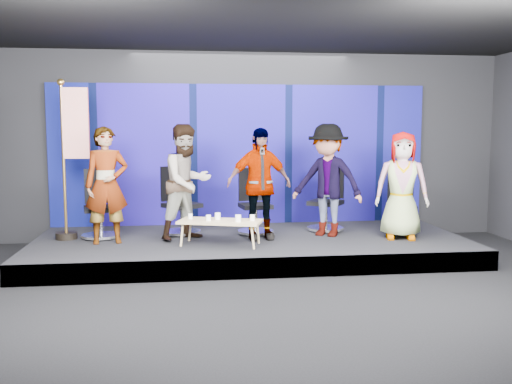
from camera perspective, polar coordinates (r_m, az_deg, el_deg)
ground at (r=7.10m, az=1.86°, el=-10.78°), size 10.00×10.00×0.00m
room_walls at (r=6.79m, az=1.93°, el=9.21°), size 10.02×8.02×3.51m
riser at (r=9.46m, az=-0.55°, el=-5.46°), size 7.00×3.00×0.30m
backdrop at (r=10.71m, az=-1.47°, el=3.76°), size 7.00×0.08×2.60m
chair_a at (r=9.72m, az=-15.32°, el=-2.26°), size 0.74×0.74×1.13m
panelist_a at (r=9.16m, az=-14.71°, el=0.66°), size 0.74×0.55×1.82m
chair_b at (r=9.78m, az=-7.60°, el=-1.98°), size 0.90×0.90×1.15m
panelist_b at (r=9.23m, az=-6.91°, el=0.98°), size 1.15×1.10×1.86m
chair_c at (r=9.75m, az=-0.15°, el=-2.02°), size 0.71×0.71×1.11m
panelist_c at (r=9.19m, az=0.30°, el=0.82°), size 1.11×0.59×1.80m
chair_d at (r=10.11m, az=7.09°, el=-1.69°), size 0.90×0.90×1.15m
panelist_d at (r=9.55m, az=7.16°, el=1.18°), size 1.39×1.25×1.87m
chair_e at (r=10.10m, az=14.28°, el=-2.00°), size 0.75×0.75×1.07m
panelist_e at (r=9.53m, az=14.38°, el=0.63°), size 0.97×0.77×1.74m
coffee_table at (r=8.79m, az=-3.60°, el=-3.04°), size 1.36×0.90×0.39m
mug_a at (r=8.95m, az=-6.59°, el=-2.43°), size 0.07×0.07×0.08m
mug_b at (r=8.74m, az=-4.78°, el=-2.59°), size 0.08×0.08×0.09m
mug_c at (r=8.86m, az=-3.85°, el=-2.42°), size 0.09×0.09×0.10m
mug_d at (r=8.63m, az=-1.79°, el=-2.64°), size 0.09×0.09×0.11m
mug_e at (r=8.73m, az=-0.36°, el=-2.58°), size 0.08×0.08×0.09m
flag_stand at (r=9.61m, az=-17.97°, el=3.52°), size 0.59×0.34×2.57m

